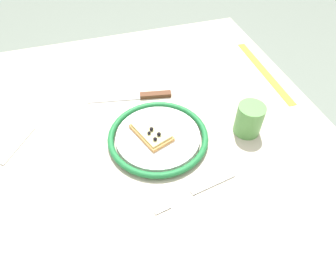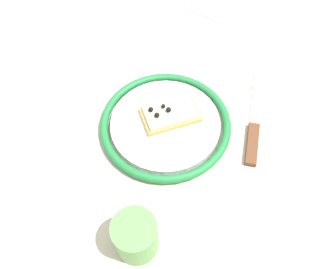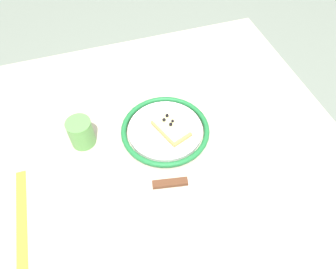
{
  "view_description": "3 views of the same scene",
  "coord_description": "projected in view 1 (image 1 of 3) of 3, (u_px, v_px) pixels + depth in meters",
  "views": [
    {
      "loc": [
        -0.52,
        0.1,
        1.26
      ],
      "look_at": [
        -0.05,
        -0.04,
        0.73
      ],
      "focal_mm": 31.03,
      "sensor_mm": 36.0,
      "label": 1
    },
    {
      "loc": [
        -0.04,
        -0.39,
        1.27
      ],
      "look_at": [
        -0.04,
        -0.04,
        0.73
      ],
      "focal_mm": 37.21,
      "sensor_mm": 36.0,
      "label": 2
    },
    {
      "loc": [
        0.47,
        -0.18,
        1.42
      ],
      "look_at": [
        -0.03,
        -0.01,
        0.72
      ],
      "focal_mm": 33.59,
      "sensor_mm": 36.0,
      "label": 3
    }
  ],
  "objects": [
    {
      "name": "measuring_tape",
      "position": [
        264.0,
        71.0,
        0.93
      ],
      "size": [
        0.34,
        0.03,
        0.0
      ],
      "primitive_type": "cube",
      "rotation": [
        0.0,
        0.0,
        -0.02
      ],
      "color": "yellow",
      "rests_on": "dining_table"
    },
    {
      "name": "plate",
      "position": [
        158.0,
        137.0,
        0.73
      ],
      "size": [
        0.25,
        0.25,
        0.02
      ],
      "color": "white",
      "rests_on": "dining_table"
    },
    {
      "name": "ground_plane",
      "position": [
        156.0,
        237.0,
        1.29
      ],
      "size": [
        6.0,
        6.0,
        0.0
      ],
      "primitive_type": "plane",
      "color": "slate"
    },
    {
      "name": "cup",
      "position": [
        249.0,
        119.0,
        0.72
      ],
      "size": [
        0.07,
        0.07,
        0.08
      ],
      "primitive_type": "cylinder",
      "color": "#599E4C",
      "rests_on": "dining_table"
    },
    {
      "name": "dining_table",
      "position": [
        149.0,
        147.0,
        0.82
      ],
      "size": [
        0.99,
        0.95,
        0.71
      ],
      "color": "#BCB29E",
      "rests_on": "ground_plane"
    },
    {
      "name": "knife",
      "position": [
        144.0,
        96.0,
        0.84
      ],
      "size": [
        0.06,
        0.24,
        0.01
      ],
      "color": "silver",
      "rests_on": "dining_table"
    },
    {
      "name": "pizza_slice_near",
      "position": [
        153.0,
        132.0,
        0.72
      ],
      "size": [
        0.12,
        0.1,
        0.03
      ],
      "color": "tan",
      "rests_on": "plate"
    },
    {
      "name": "fork",
      "position": [
        194.0,
        192.0,
        0.63
      ],
      "size": [
        0.05,
        0.2,
        0.0
      ],
      "color": "silver",
      "rests_on": "dining_table"
    },
    {
      "name": "napkin",
      "position": [
        0.0,
        141.0,
        0.73
      ],
      "size": [
        0.17,
        0.16,
        0.0
      ],
      "primitive_type": "cube",
      "rotation": [
        0.0,
        0.0,
        -0.6
      ],
      "color": "white",
      "rests_on": "dining_table"
    }
  ]
}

